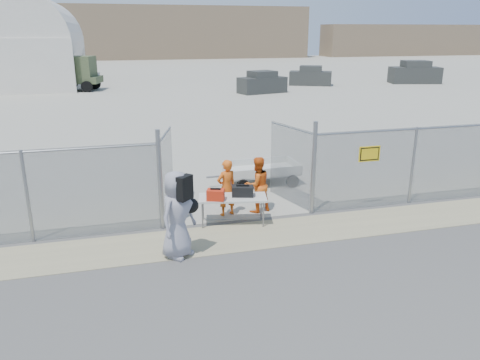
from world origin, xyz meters
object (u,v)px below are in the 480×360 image
object	(u,v)px
folding_table	(233,210)
visitor	(177,215)
security_worker_right	(257,185)
utility_trailer	(261,173)
security_worker_left	(226,188)

from	to	relation	value
folding_table	visitor	world-z (taller)	visitor
security_worker_right	visitor	bearing A→B (deg)	25.92
utility_trailer	folding_table	bearing A→B (deg)	-121.45
folding_table	utility_trailer	xyz separation A→B (m)	(1.70, 2.97, 0.00)
security_worker_left	utility_trailer	size ratio (longest dim) A/B	0.51
security_worker_right	visitor	world-z (taller)	visitor
utility_trailer	security_worker_right	bearing A→B (deg)	-111.83
security_worker_left	utility_trailer	world-z (taller)	security_worker_left
utility_trailer	visitor	bearing A→B (deg)	-128.27
folding_table	utility_trailer	distance (m)	3.42
security_worker_right	utility_trailer	size ratio (longest dim) A/B	0.51
security_worker_left	security_worker_right	world-z (taller)	same
security_worker_left	visitor	world-z (taller)	visitor
visitor	security_worker_left	bearing A→B (deg)	8.87
folding_table	security_worker_right	bearing A→B (deg)	49.45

